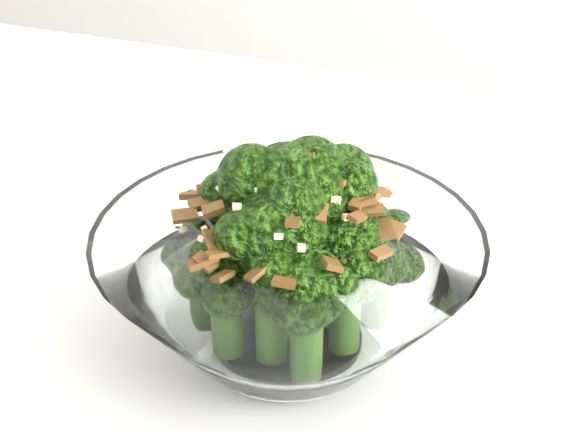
% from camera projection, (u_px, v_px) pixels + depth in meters
% --- Properties ---
extents(table, '(1.22, 0.83, 0.75)m').
position_uv_depth(table, '(277.00, 392.00, 0.58)').
color(table, white).
rests_on(table, ground).
extents(broccoli_dish, '(0.21, 0.21, 0.13)m').
position_uv_depth(broccoli_dish, '(288.00, 277.00, 0.49)').
color(broccoli_dish, white).
rests_on(broccoli_dish, table).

